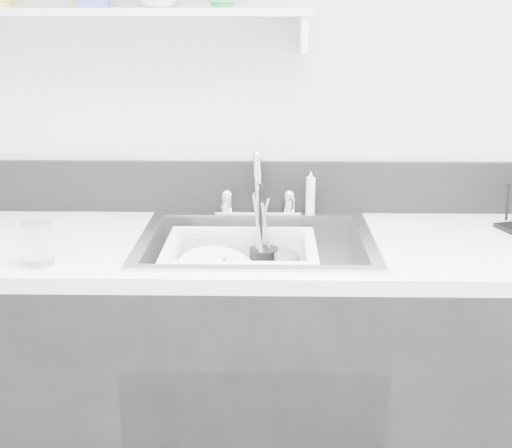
{
  "coord_description": "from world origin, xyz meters",
  "views": [
    {
      "loc": [
        0.04,
        -0.67,
        1.5
      ],
      "look_at": [
        0.0,
        1.14,
        0.98
      ],
      "focal_mm": 50.0,
      "sensor_mm": 36.0,
      "label": 1
    }
  ],
  "objects": [
    {
      "name": "wall_shelf",
      "position": [
        -0.35,
        1.42,
        1.51
      ],
      "size": [
        1.0,
        0.16,
        0.12
      ],
      "color": "silver",
      "rests_on": "room_shell"
    },
    {
      "name": "counter_run",
      "position": [
        0.0,
        1.19,
        0.46
      ],
      "size": [
        3.2,
        0.62,
        0.92
      ],
      "color": "black",
      "rests_on": "ground"
    },
    {
      "name": "tumbler_in_tub",
      "position": [
        0.09,
        1.22,
        0.82
      ],
      "size": [
        0.09,
        0.09,
        0.1
      ],
      "primitive_type": "cylinder",
      "rotation": [
        0.0,
        0.0,
        -0.31
      ],
      "color": "white",
      "rests_on": "wash_tub"
    },
    {
      "name": "wash_tub",
      "position": [
        -0.04,
        1.18,
        0.83
      ],
      "size": [
        0.46,
        0.4,
        0.16
      ],
      "primitive_type": null,
      "rotation": [
        0.0,
        0.0,
        -0.17
      ],
      "color": "white",
      "rests_on": "sink"
    },
    {
      "name": "utensil_cup",
      "position": [
        0.02,
        1.27,
        0.83
      ],
      "size": [
        0.08,
        0.08,
        0.28
      ],
      "rotation": [
        0.0,
        0.0,
        -0.4
      ],
      "color": "black",
      "rests_on": "wash_tub"
    },
    {
      "name": "side_sprayer",
      "position": [
        0.16,
        1.44,
        0.99
      ],
      "size": [
        0.03,
        0.03,
        0.14
      ],
      "primitive_type": "cylinder",
      "color": "white",
      "rests_on": "counter_run"
    },
    {
      "name": "tumbler_counter",
      "position": [
        -0.53,
        0.98,
        0.97
      ],
      "size": [
        0.09,
        0.09,
        0.11
      ],
      "primitive_type": "cylinder",
      "rotation": [
        0.0,
        0.0,
        0.25
      ],
      "color": "white",
      "rests_on": "counter_run"
    },
    {
      "name": "plate_stack",
      "position": [
        -0.1,
        1.17,
        0.8
      ],
      "size": [
        0.28,
        0.27,
        0.11
      ],
      "rotation": [
        0.0,
        0.0,
        0.23
      ],
      "color": "white",
      "rests_on": "wash_tub"
    },
    {
      "name": "faucet",
      "position": [
        0.0,
        1.44,
        0.98
      ],
      "size": [
        0.26,
        0.18,
        0.23
      ],
      "color": "silver",
      "rests_on": "counter_run"
    },
    {
      "name": "ladle",
      "position": [
        -0.05,
        1.18,
        0.8
      ],
      "size": [
        0.24,
        0.25,
        0.07
      ],
      "primitive_type": null,
      "rotation": [
        0.0,
        0.0,
        -0.87
      ],
      "color": "silver",
      "rests_on": "wash_tub"
    },
    {
      "name": "backsplash",
      "position": [
        0.0,
        1.49,
        1.0
      ],
      "size": [
        3.2,
        0.02,
        0.16
      ],
      "primitive_type": "cube",
      "color": "black",
      "rests_on": "counter_run"
    },
    {
      "name": "sink",
      "position": [
        0.0,
        1.19,
        0.83
      ],
      "size": [
        0.64,
        0.52,
        0.2
      ],
      "primitive_type": null,
      "color": "silver",
      "rests_on": "counter_run"
    },
    {
      "name": "bowl_small",
      "position": [
        0.06,
        1.1,
        0.78
      ],
      "size": [
        0.14,
        0.14,
        0.03
      ],
      "primitive_type": "imported",
      "rotation": [
        0.0,
        0.0,
        -0.36
      ],
      "color": "white",
      "rests_on": "wash_tub"
    }
  ]
}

